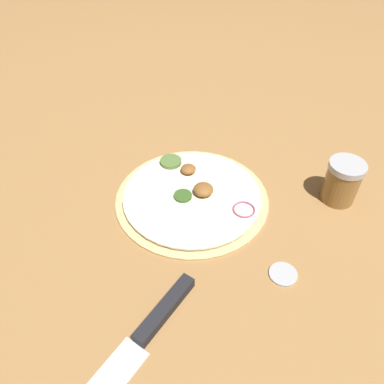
# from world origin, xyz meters

# --- Properties ---
(ground_plane) EXTENTS (3.00, 3.00, 0.00)m
(ground_plane) POSITION_xyz_m (0.00, 0.00, 0.00)
(ground_plane) COLOR #9E703F
(pizza) EXTENTS (0.29, 0.29, 0.03)m
(pizza) POSITION_xyz_m (-0.00, 0.00, 0.01)
(pizza) COLOR #D6B77A
(pizza) RESTS_ON ground_plane
(knife) EXTENTS (0.15, 0.33, 0.02)m
(knife) POSITION_xyz_m (-0.00, -0.29, 0.01)
(knife) COLOR silver
(knife) RESTS_ON ground_plane
(spice_jar) EXTENTS (0.07, 0.07, 0.08)m
(spice_jar) POSITION_xyz_m (0.26, 0.07, 0.04)
(spice_jar) COLOR olive
(spice_jar) RESTS_ON ground_plane
(loose_cap) EXTENTS (0.04, 0.04, 0.01)m
(loose_cap) POSITION_xyz_m (0.18, -0.13, 0.00)
(loose_cap) COLOR #B2B2B7
(loose_cap) RESTS_ON ground_plane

